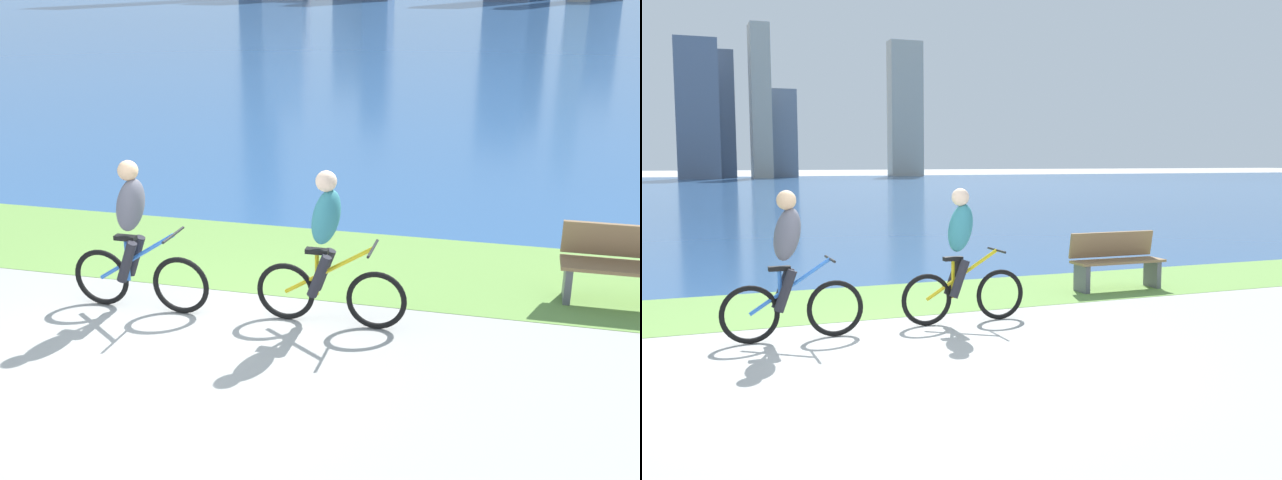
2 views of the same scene
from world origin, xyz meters
The scene contains 6 objects.
ground_plane centered at (0.00, 0.00, 0.00)m, with size 300.00×300.00×0.00m, color #9E9E99.
grass_strip_bayside centered at (0.00, 3.03, 0.00)m, with size 120.00×2.48×0.01m, color #6B9947.
bay_water_surface centered at (0.00, 46.46, 0.00)m, with size 300.00×84.38×0.00m, color #2D568C.
cyclist_lead centered at (1.42, 1.22, 0.84)m, with size 1.63×0.52×1.69m.
cyclist_trailing centered at (-0.71, 1.09, 0.84)m, with size 1.61×0.52×1.70m.
bench_near_path centered at (4.57, 2.58, 0.45)m, with size 1.50×0.47×0.90m.
Camera 2 is at (-1.90, -7.18, 2.03)m, focal length 41.19 mm.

